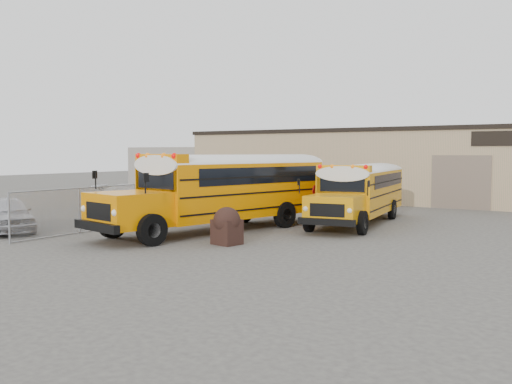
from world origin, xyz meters
The scene contains 10 objects.
ground centered at (0.00, 0.00, 0.00)m, with size 120.00×120.00×0.00m, color #474441.
warehouse centered at (0.00, 19.99, 2.37)m, with size 30.20×10.20×4.67m.
chainlink_fence centered at (-6.00, 3.00, 0.90)m, with size 0.07×18.07×1.81m.
distant_building_left centered at (-22.00, 22.00, 1.80)m, with size 8.00×6.00×3.60m, color gray.
school_bus_left centered at (-0.61, 7.37, 1.82)m, with size 4.71×11.04×3.14m.
school_bus_right centered at (0.88, 11.76, 1.55)m, with size 3.55×9.37×2.68m.
tarp_bundle centered at (0.31, -1.95, 0.66)m, with size 0.99×0.95×1.29m.
car_silver centered at (-8.83, -4.25, 0.71)m, with size 1.68×4.18×1.42m, color #BDBCC1.
car_white centered at (-11.16, 5.32, 0.70)m, with size 1.96×4.81×1.40m, color silver.
car_dark centered at (-8.46, 9.72, 0.70)m, with size 1.48×4.24×1.40m, color black.
Camera 1 is at (11.77, -17.63, 3.16)m, focal length 40.00 mm.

